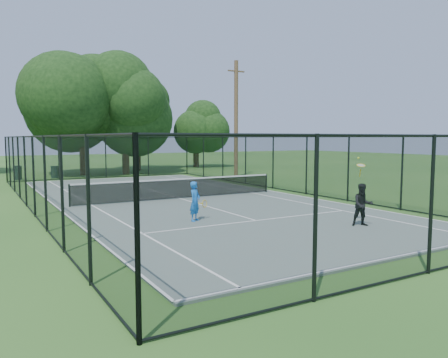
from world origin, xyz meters
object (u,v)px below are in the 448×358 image
trash_bin_right (55,172)px  utility_pole (236,118)px  player_blue (195,201)px  player_black (363,205)px  trash_bin_left (18,173)px  tennis_net (180,188)px

trash_bin_right → utility_pole: bearing=-25.0°
trash_bin_right → player_blue: size_ratio=0.65×
utility_pole → player_black: (-6.15, -17.85, -3.58)m
trash_bin_right → utility_pole: (11.95, -5.56, 3.89)m
trash_bin_left → trash_bin_right: trash_bin_left is taller
player_blue → trash_bin_left: bearing=100.9°
trash_bin_right → tennis_net: bearing=-77.3°
tennis_net → player_blue: player_blue is taller
utility_pole → player_blue: 18.17m
tennis_net → player_black: bearing=-74.2°
trash_bin_right → player_blue: 20.00m
trash_bin_right → player_black: bearing=-76.1°
trash_bin_right → player_blue: (1.44, -19.95, 0.29)m
tennis_net → trash_bin_right: 14.93m
trash_bin_right → trash_bin_left: bearing=177.1°
trash_bin_left → player_blue: (3.87, -20.07, 0.25)m
trash_bin_left → utility_pole: size_ratio=0.11×
player_blue → tennis_net: bearing=71.0°
player_blue → player_black: size_ratio=0.62×
trash_bin_right → utility_pole: 13.74m
tennis_net → utility_pole: utility_pole is taller
trash_bin_left → player_black: player_black is taller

